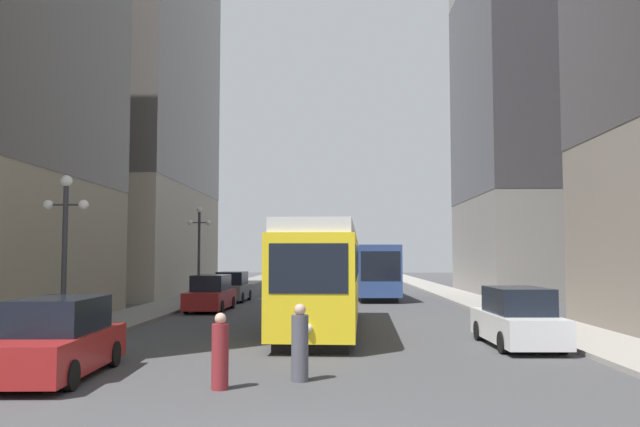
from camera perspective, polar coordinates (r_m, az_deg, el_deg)
The scene contains 14 objects.
sidewalk_left at distance 49.27m, azimuth -9.28°, elevation -6.90°, with size 2.84×120.00×0.15m, color gray.
sidewalk_right at distance 49.12m, azimuth 11.26°, elevation -6.89°, with size 2.84×120.00×0.15m, color gray.
streetcar at distance 24.14m, azimuth 0.21°, elevation -5.42°, with size 3.12×12.85×3.89m.
transit_bus at distance 43.58m, azimuth 4.60°, elevation -4.89°, with size 2.97×12.32×3.45m.
parked_car_left_near at distance 33.33m, azimuth -9.70°, elevation -7.08°, with size 1.95×4.96×1.82m.
parked_car_left_mid at distance 39.91m, azimuth -7.83°, elevation -6.55°, with size 1.98×4.34×1.82m.
parked_car_right_far at distance 20.91m, azimuth 17.13°, elevation -8.96°, with size 1.95×4.77×1.82m.
parked_car_left_far at distance 16.21m, azimuth -22.23°, elevation -10.40°, with size 2.04×4.77×1.82m.
pedestrian_crossing_near at distance 14.60m, azimuth -1.80°, elevation -11.62°, with size 0.38×0.38×1.72m.
pedestrian_crossing_far at distance 13.90m, azimuth -8.87°, elevation -12.22°, with size 0.36×0.36×1.59m.
lamp_post_left_near at distance 21.12m, azimuth -21.72°, elevation -1.48°, with size 1.41×0.36×5.12m.
lamp_post_left_far at distance 39.47m, azimuth -10.70°, elevation -2.21°, with size 1.41×0.36×5.63m.
building_left_midblock at distance 52.04m, azimuth -19.37°, elevation 11.30°, with size 15.76×20.38×31.32m.
building_right_corner at distance 50.39m, azimuth 19.12°, elevation 9.89°, with size 11.32×15.30×28.18m.
Camera 1 is at (0.42, -8.34, 2.79)m, focal length 36.00 mm.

